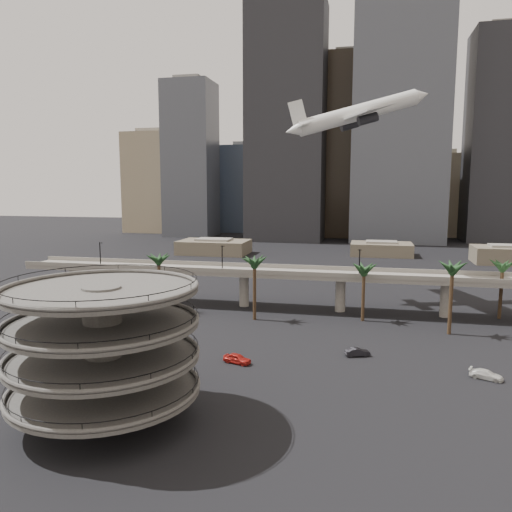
% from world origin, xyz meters
% --- Properties ---
extents(ground, '(700.00, 700.00, 0.00)m').
position_xyz_m(ground, '(0.00, 0.00, 0.00)').
color(ground, black).
rests_on(ground, ground).
extents(parking_ramp, '(22.20, 22.20, 17.35)m').
position_xyz_m(parking_ramp, '(-13.00, -4.00, 9.84)').
color(parking_ramp, '#464441').
rests_on(parking_ramp, ground).
extents(overpass, '(130.00, 9.30, 14.70)m').
position_xyz_m(overpass, '(0.00, 55.00, 7.34)').
color(overpass, slate).
rests_on(overpass, ground).
extents(palm_trees, '(76.40, 18.40, 14.00)m').
position_xyz_m(palm_trees, '(11.58, 47.18, 11.30)').
color(palm_trees, '#402E1B').
rests_on(palm_trees, ground).
extents(low_buildings, '(135.00, 27.50, 6.80)m').
position_xyz_m(low_buildings, '(6.89, 142.30, 2.86)').
color(low_buildings, '#655B4A').
rests_on(low_buildings, ground).
extents(skyline, '(269.00, 86.00, 130.91)m').
position_xyz_m(skyline, '(15.11, 217.08, 47.91)').
color(skyline, gray).
rests_on(skyline, ground).
extents(airborne_jet, '(35.47, 32.55, 13.50)m').
position_xyz_m(airborne_jet, '(13.26, 71.31, 44.90)').
color(airborne_jet, silver).
rests_on(airborne_jet, ground).
extents(car_a, '(4.84, 3.03, 1.54)m').
position_xyz_m(car_a, '(-2.90, 18.17, 0.77)').
color(car_a, red).
rests_on(car_a, ground).
extents(car_b, '(4.34, 2.76, 1.35)m').
position_xyz_m(car_b, '(15.47, 25.74, 0.67)').
color(car_b, black).
rests_on(car_b, ground).
extents(car_c, '(4.94, 3.43, 1.33)m').
position_xyz_m(car_c, '(33.83, 19.83, 0.66)').
color(car_c, silver).
rests_on(car_c, ground).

